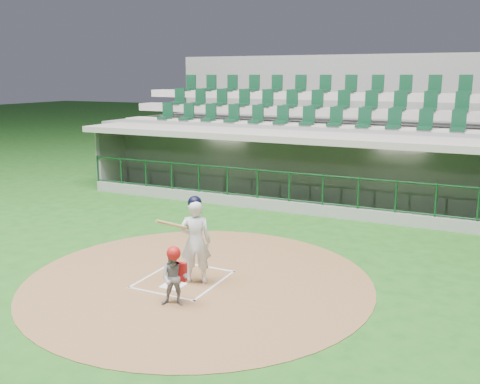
# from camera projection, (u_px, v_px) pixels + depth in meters

# --- Properties ---
(ground) EXTENTS (120.00, 120.00, 0.00)m
(ground) POSITION_uv_depth(u_px,v_px,m) (191.00, 275.00, 11.41)
(ground) COLOR #194C15
(ground) RESTS_ON ground
(dirt_circle) EXTENTS (7.20, 7.20, 0.01)m
(dirt_circle) POSITION_uv_depth(u_px,v_px,m) (198.00, 280.00, 11.10)
(dirt_circle) COLOR brown
(dirt_circle) RESTS_ON ground
(home_plate) EXTENTS (0.43, 0.43, 0.02)m
(home_plate) POSITION_uv_depth(u_px,v_px,m) (173.00, 286.00, 10.79)
(home_plate) COLOR white
(home_plate) RESTS_ON dirt_circle
(batter_box_chalk) EXTENTS (1.55, 1.80, 0.01)m
(batter_box_chalk) POSITION_uv_depth(u_px,v_px,m) (183.00, 279.00, 11.14)
(batter_box_chalk) COLOR white
(batter_box_chalk) RESTS_ON ground
(dugout_structure) EXTENTS (16.40, 3.70, 3.00)m
(dugout_structure) POSITION_uv_depth(u_px,v_px,m) (311.00, 173.00, 18.05)
(dugout_structure) COLOR slate
(dugout_structure) RESTS_ON ground
(seating_deck) EXTENTS (17.00, 6.72, 5.15)m
(seating_deck) POSITION_uv_depth(u_px,v_px,m) (334.00, 148.00, 20.71)
(seating_deck) COLOR slate
(seating_deck) RESTS_ON ground
(batter) EXTENTS (0.91, 0.96, 1.82)m
(batter) POSITION_uv_depth(u_px,v_px,m) (195.00, 240.00, 10.80)
(batter) COLOR silver
(batter) RESTS_ON dirt_circle
(catcher) EXTENTS (0.61, 0.55, 1.13)m
(catcher) POSITION_uv_depth(u_px,v_px,m) (174.00, 276.00, 9.80)
(catcher) COLOR gray
(catcher) RESTS_ON dirt_circle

